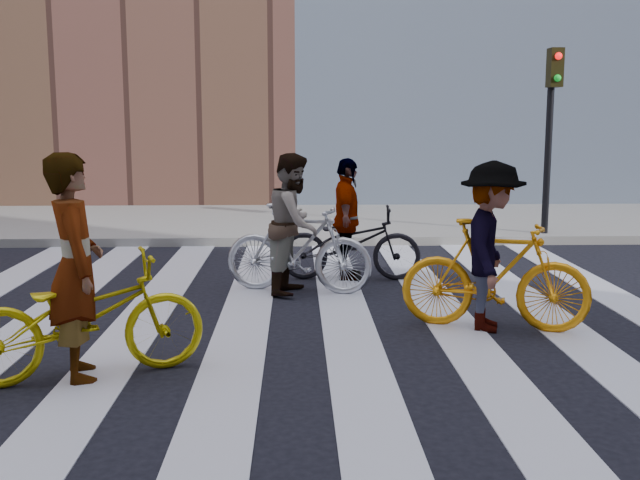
{
  "coord_description": "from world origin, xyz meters",
  "views": [
    {
      "loc": [
        0.01,
        -7.55,
        2.12
      ],
      "look_at": [
        0.26,
        0.3,
        0.86
      ],
      "focal_mm": 42.0,
      "sensor_mm": 36.0,
      "label": 1
    }
  ],
  "objects_px": {
    "bike_silver_mid": "(298,248)",
    "bike_dark_rear": "(350,243)",
    "rider_rear": "(347,219)",
    "traffic_signal": "(551,111)",
    "rider_mid": "(294,224)",
    "bike_yellow_right": "(495,275)",
    "rider_right": "(491,246)",
    "bike_yellow_left": "(84,317)",
    "rider_left": "(75,267)"
  },
  "relations": [
    {
      "from": "bike_yellow_left",
      "to": "rider_mid",
      "type": "relative_size",
      "value": 1.14
    },
    {
      "from": "bike_yellow_left",
      "to": "bike_silver_mid",
      "type": "bearing_deg",
      "value": -50.6
    },
    {
      "from": "bike_yellow_right",
      "to": "rider_rear",
      "type": "xyz_separation_m",
      "value": [
        -1.35,
        2.47,
        0.25
      ]
    },
    {
      "from": "bike_yellow_left",
      "to": "bike_yellow_right",
      "type": "height_order",
      "value": "bike_yellow_right"
    },
    {
      "from": "bike_yellow_left",
      "to": "rider_rear",
      "type": "bearing_deg",
      "value": -52.97
    },
    {
      "from": "traffic_signal",
      "to": "rider_mid",
      "type": "bearing_deg",
      "value": -139.52
    },
    {
      "from": "rider_mid",
      "to": "rider_right",
      "type": "distance_m",
      "value": 2.64
    },
    {
      "from": "rider_rear",
      "to": "traffic_signal",
      "type": "bearing_deg",
      "value": -46.98
    },
    {
      "from": "bike_silver_mid",
      "to": "bike_yellow_right",
      "type": "bearing_deg",
      "value": -115.65
    },
    {
      "from": "traffic_signal",
      "to": "rider_rear",
      "type": "xyz_separation_m",
      "value": [
        -3.72,
        -3.02,
        -1.46
      ]
    },
    {
      "from": "bike_silver_mid",
      "to": "rider_right",
      "type": "xyz_separation_m",
      "value": [
        1.94,
        -1.73,
        0.3
      ]
    },
    {
      "from": "bike_silver_mid",
      "to": "bike_dark_rear",
      "type": "xyz_separation_m",
      "value": [
        0.7,
        0.74,
        -0.06
      ]
    },
    {
      "from": "bike_dark_rear",
      "to": "rider_mid",
      "type": "bearing_deg",
      "value": 138.83
    },
    {
      "from": "bike_dark_rear",
      "to": "rider_right",
      "type": "xyz_separation_m",
      "value": [
        1.25,
        -2.47,
        0.37
      ]
    },
    {
      "from": "bike_yellow_right",
      "to": "rider_mid",
      "type": "bearing_deg",
      "value": 66.49
    },
    {
      "from": "rider_rear",
      "to": "bike_yellow_right",
      "type": "bearing_deg",
      "value": -147.55
    },
    {
      "from": "bike_yellow_right",
      "to": "rider_left",
      "type": "bearing_deg",
      "value": 126.07
    },
    {
      "from": "traffic_signal",
      "to": "bike_silver_mid",
      "type": "relative_size",
      "value": 1.8
    },
    {
      "from": "rider_mid",
      "to": "rider_right",
      "type": "bearing_deg",
      "value": -115.65
    },
    {
      "from": "traffic_signal",
      "to": "rider_right",
      "type": "distance_m",
      "value": 6.17
    },
    {
      "from": "bike_yellow_left",
      "to": "bike_dark_rear",
      "type": "xyz_separation_m",
      "value": [
        2.47,
        3.81,
        -0.02
      ]
    },
    {
      "from": "traffic_signal",
      "to": "bike_yellow_left",
      "type": "distance_m",
      "value": 9.35
    },
    {
      "from": "bike_silver_mid",
      "to": "rider_mid",
      "type": "xyz_separation_m",
      "value": [
        -0.05,
        0.0,
        0.31
      ]
    },
    {
      "from": "rider_left",
      "to": "rider_rear",
      "type": "height_order",
      "value": "rider_left"
    },
    {
      "from": "bike_yellow_right",
      "to": "traffic_signal",
      "type": "bearing_deg",
      "value": -6.62
    },
    {
      "from": "traffic_signal",
      "to": "bike_dark_rear",
      "type": "bearing_deg",
      "value": -140.51
    },
    {
      "from": "rider_rear",
      "to": "bike_dark_rear",
      "type": "bearing_deg",
      "value": -86.09
    },
    {
      "from": "traffic_signal",
      "to": "rider_rear",
      "type": "relative_size",
      "value": 2.04
    },
    {
      "from": "bike_silver_mid",
      "to": "rider_rear",
      "type": "relative_size",
      "value": 1.14
    },
    {
      "from": "bike_yellow_left",
      "to": "bike_silver_mid",
      "type": "distance_m",
      "value": 3.54
    },
    {
      "from": "rider_mid",
      "to": "bike_yellow_left",
      "type": "bearing_deg",
      "value": 165.95
    },
    {
      "from": "rider_left",
      "to": "bike_dark_rear",
      "type": "bearing_deg",
      "value": -54.03
    },
    {
      "from": "bike_yellow_left",
      "to": "traffic_signal",
      "type": "bearing_deg",
      "value": -62.48
    },
    {
      "from": "traffic_signal",
      "to": "bike_yellow_right",
      "type": "xyz_separation_m",
      "value": [
        -2.37,
        -5.49,
        -1.71
      ]
    },
    {
      "from": "traffic_signal",
      "to": "rider_left",
      "type": "relative_size",
      "value": 1.78
    },
    {
      "from": "rider_mid",
      "to": "rider_rear",
      "type": "bearing_deg",
      "value": -27.8
    },
    {
      "from": "bike_yellow_right",
      "to": "bike_dark_rear",
      "type": "xyz_separation_m",
      "value": [
        -1.3,
        2.47,
        -0.07
      ]
    },
    {
      "from": "traffic_signal",
      "to": "rider_rear",
      "type": "height_order",
      "value": "traffic_signal"
    },
    {
      "from": "bike_silver_mid",
      "to": "bike_dark_rear",
      "type": "height_order",
      "value": "bike_silver_mid"
    },
    {
      "from": "bike_yellow_right",
      "to": "bike_yellow_left",
      "type": "bearing_deg",
      "value": 126.31
    },
    {
      "from": "bike_yellow_right",
      "to": "rider_rear",
      "type": "distance_m",
      "value": 2.83
    },
    {
      "from": "bike_silver_mid",
      "to": "rider_right",
      "type": "distance_m",
      "value": 2.62
    },
    {
      "from": "rider_left",
      "to": "rider_mid",
      "type": "xyz_separation_m",
      "value": [
        1.77,
        3.07,
        -0.07
      ]
    },
    {
      "from": "bike_yellow_right",
      "to": "rider_right",
      "type": "xyz_separation_m",
      "value": [
        -0.05,
        0.0,
        0.29
      ]
    },
    {
      "from": "bike_dark_rear",
      "to": "rider_left",
      "type": "xyz_separation_m",
      "value": [
        -2.52,
        -3.81,
        0.44
      ]
    },
    {
      "from": "bike_dark_rear",
      "to": "traffic_signal",
      "type": "bearing_deg",
      "value": -46.6
    },
    {
      "from": "traffic_signal",
      "to": "bike_yellow_left",
      "type": "xyz_separation_m",
      "value": [
        -6.14,
        -6.83,
        -1.76
      ]
    },
    {
      "from": "traffic_signal",
      "to": "rider_left",
      "type": "height_order",
      "value": "traffic_signal"
    },
    {
      "from": "bike_yellow_left",
      "to": "bike_silver_mid",
      "type": "xyz_separation_m",
      "value": [
        1.77,
        3.07,
        0.04
      ]
    },
    {
      "from": "bike_dark_rear",
      "to": "rider_rear",
      "type": "relative_size",
      "value": 1.16
    }
  ]
}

